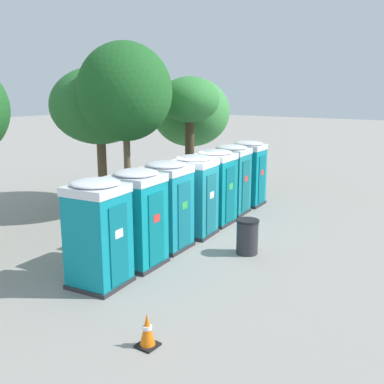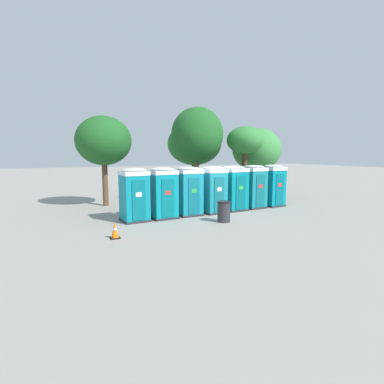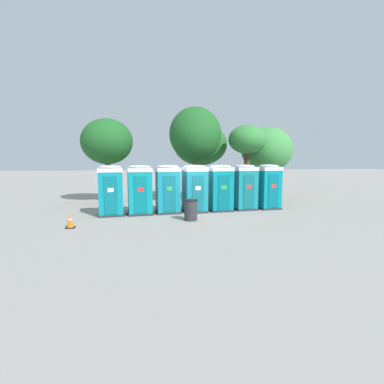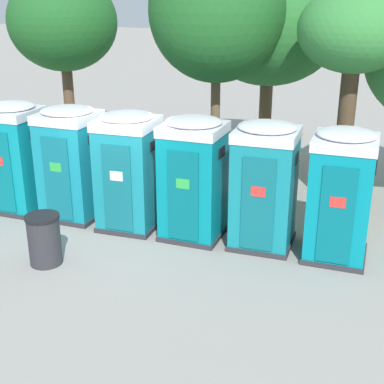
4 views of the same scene
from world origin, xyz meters
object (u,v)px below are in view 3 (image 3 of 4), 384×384
portapotty_2 (168,189)px  portapotty_3 (195,188)px  portapotty_5 (244,187)px  street_tree_1 (107,142)px  street_tree_2 (195,134)px  portapotty_0 (110,190)px  street_tree_4 (247,141)px  portapotty_6 (268,186)px  street_tree_0 (200,145)px  portapotty_1 (140,190)px  street_tree_3 (267,150)px  portapotty_4 (220,188)px  trash_can (191,210)px  traffic_cone (70,221)px

portapotty_2 → portapotty_3: size_ratio=1.00×
portapotty_3 → portapotty_5: 2.92m
street_tree_1 → street_tree_2: 5.80m
portapotty_0 → portapotty_2: (2.90, 0.27, -0.00)m
street_tree_4 → portapotty_3: bearing=-142.9°
portapotty_6 → street_tree_0: street_tree_0 is taller
portapotty_1 → street_tree_4: size_ratio=0.51×
portapotty_0 → street_tree_3: 11.30m
portapotty_1 → street_tree_3: size_ratio=0.50×
portapotty_1 → street_tree_2: bearing=45.8°
portapotty_0 → portapotty_4: same height
portapotty_2 → street_tree_2: (2.04, 3.41, 3.12)m
portapotty_0 → street_tree_4: 9.32m
portapotty_4 → street_tree_4: 4.62m
portapotty_4 → trash_can: (-2.00, -2.32, -0.79)m
trash_can → portapotty_4: bearing=49.3°
portapotty_1 → traffic_cone: 4.03m
portapotty_1 → portapotty_2: size_ratio=1.00×
portapotty_5 → street_tree_4: size_ratio=0.51×
portapotty_3 → trash_can: portapotty_3 is taller
portapotty_1 → portapotty_4: size_ratio=1.00×
portapotty_2 → portapotty_6: same height
street_tree_3 → portapotty_2: bearing=-149.5°
portapotty_5 → trash_can: (-3.45, -2.53, -0.79)m
portapotty_0 → portapotty_6: same height
street_tree_0 → portapotty_1: bearing=-126.7°
portapotty_3 → portapotty_4: bearing=6.1°
portapotty_6 → trash_can: portapotty_6 is taller
portapotty_3 → trash_can: bearing=-104.2°
portapotty_4 → traffic_cone: portapotty_4 is taller
trash_can → street_tree_1: bearing=123.5°
street_tree_4 → traffic_cone: bearing=-148.5°
portapotty_2 → trash_can: bearing=-66.7°
portapotty_2 → traffic_cone: (-4.27, -2.89, -0.97)m
street_tree_2 → traffic_cone: (-6.30, -6.30, -4.09)m
portapotty_0 → portapotty_2: 2.92m
street_tree_2 → street_tree_0: bearing=70.9°
street_tree_1 → street_tree_4: (8.98, -1.68, 0.04)m
portapotty_6 → street_tree_1: 10.64m
portapotty_5 → street_tree_3: street_tree_3 is taller
street_tree_2 → portapotty_5: bearing=-52.2°
portapotty_3 → portapotty_5: (2.90, 0.36, -0.00)m
portapotty_0 → trash_can: portapotty_0 is taller
street_tree_1 → portapotty_3: bearing=-42.5°
portapotty_5 → portapotty_4: bearing=-171.8°
portapotty_0 → street_tree_0: (5.64, 5.71, 2.58)m
portapotty_5 → trash_can: size_ratio=2.59×
street_tree_2 → street_tree_3: street_tree_2 is taller
portapotty_0 → street_tree_3: street_tree_3 is taller
portapotty_1 → portapotty_3: bearing=4.5°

